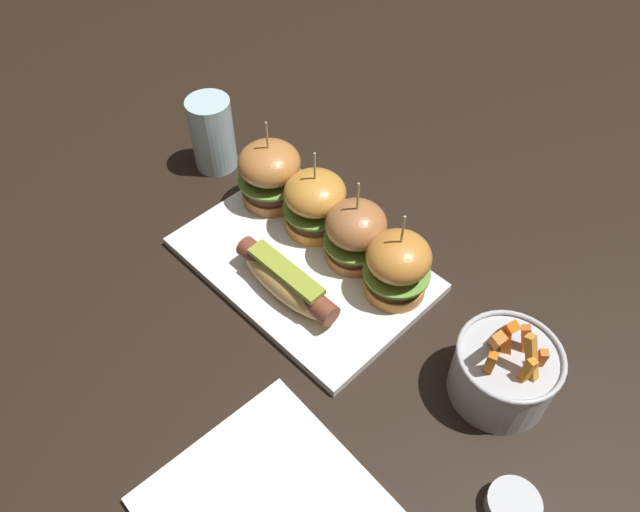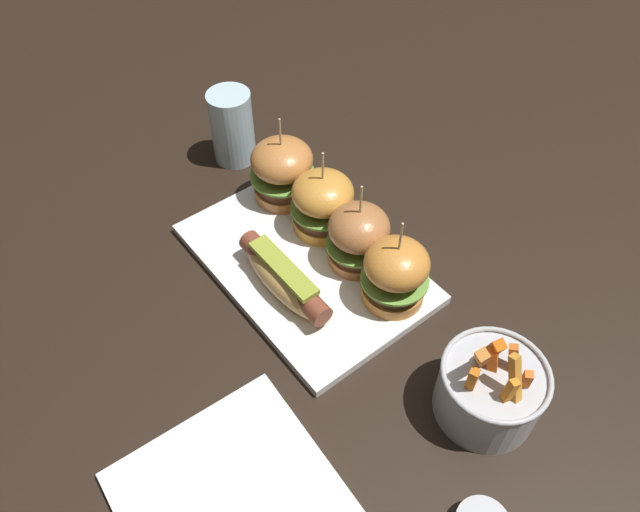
{
  "view_description": "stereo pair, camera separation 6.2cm",
  "coord_description": "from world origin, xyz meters",
  "px_view_note": "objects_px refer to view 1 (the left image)",
  "views": [
    {
      "loc": [
        0.42,
        -0.38,
        0.68
      ],
      "look_at": [
        0.04,
        0.0,
        0.05
      ],
      "focal_mm": 34.14,
      "sensor_mm": 36.0,
      "label": 1
    },
    {
      "loc": [
        0.46,
        -0.33,
        0.68
      ],
      "look_at": [
        0.04,
        0.0,
        0.05
      ],
      "focal_mm": 34.14,
      "sensor_mm": 36.0,
      "label": 2
    }
  ],
  "objects_px": {
    "sauce_ramekin": "(513,505)",
    "water_glass": "(212,134)",
    "platter_main": "(303,264)",
    "slider_center_left": "(315,202)",
    "hot_dog": "(286,281)",
    "slider_far_left": "(270,173)",
    "slider_far_right": "(397,266)",
    "fries_bucket": "(504,371)",
    "slider_center_right": "(356,233)",
    "side_plate": "(265,509)"
  },
  "relations": [
    {
      "from": "fries_bucket",
      "to": "sauce_ramekin",
      "type": "relative_size",
      "value": 2.36
    },
    {
      "from": "water_glass",
      "to": "platter_main",
      "type": "bearing_deg",
      "value": -11.65
    },
    {
      "from": "sauce_ramekin",
      "to": "side_plate",
      "type": "height_order",
      "value": "sauce_ramekin"
    },
    {
      "from": "water_glass",
      "to": "side_plate",
      "type": "bearing_deg",
      "value": -33.39
    },
    {
      "from": "slider_far_right",
      "to": "water_glass",
      "type": "bearing_deg",
      "value": 179.87
    },
    {
      "from": "slider_far_right",
      "to": "water_glass",
      "type": "height_order",
      "value": "slider_far_right"
    },
    {
      "from": "hot_dog",
      "to": "side_plate",
      "type": "xyz_separation_m",
      "value": [
        0.19,
        -0.21,
        -0.03
      ]
    },
    {
      "from": "hot_dog",
      "to": "slider_far_right",
      "type": "height_order",
      "value": "slider_far_right"
    },
    {
      "from": "slider_far_right",
      "to": "fries_bucket",
      "type": "height_order",
      "value": "slider_far_right"
    },
    {
      "from": "side_plate",
      "to": "water_glass",
      "type": "distance_m",
      "value": 0.59
    },
    {
      "from": "fries_bucket",
      "to": "water_glass",
      "type": "relative_size",
      "value": 1.1
    },
    {
      "from": "hot_dog",
      "to": "slider_center_left",
      "type": "height_order",
      "value": "slider_center_left"
    },
    {
      "from": "hot_dog",
      "to": "slider_center_right",
      "type": "height_order",
      "value": "slider_center_right"
    },
    {
      "from": "hot_dog",
      "to": "slider_center_right",
      "type": "distance_m",
      "value": 0.12
    },
    {
      "from": "slider_center_right",
      "to": "slider_far_left",
      "type": "bearing_deg",
      "value": -179.03
    },
    {
      "from": "sauce_ramekin",
      "to": "fries_bucket",
      "type": "bearing_deg",
      "value": 130.86
    },
    {
      "from": "platter_main",
      "to": "sauce_ramekin",
      "type": "height_order",
      "value": "sauce_ramekin"
    },
    {
      "from": "platter_main",
      "to": "hot_dog",
      "type": "height_order",
      "value": "hot_dog"
    },
    {
      "from": "platter_main",
      "to": "fries_bucket",
      "type": "distance_m",
      "value": 0.31
    },
    {
      "from": "slider_far_left",
      "to": "slider_far_right",
      "type": "relative_size",
      "value": 1.01
    },
    {
      "from": "slider_center_left",
      "to": "slider_far_right",
      "type": "bearing_deg",
      "value": -2.7
    },
    {
      "from": "hot_dog",
      "to": "fries_bucket",
      "type": "relative_size",
      "value": 1.26
    },
    {
      "from": "slider_center_left",
      "to": "slider_center_right",
      "type": "bearing_deg",
      "value": -1.63
    },
    {
      "from": "slider_far_left",
      "to": "slider_center_right",
      "type": "height_order",
      "value": "slider_far_left"
    },
    {
      "from": "slider_center_right",
      "to": "side_plate",
      "type": "relative_size",
      "value": 0.64
    },
    {
      "from": "slider_far_left",
      "to": "side_plate",
      "type": "xyz_separation_m",
      "value": [
        0.35,
        -0.32,
        -0.06
      ]
    },
    {
      "from": "slider_far_right",
      "to": "side_plate",
      "type": "bearing_deg",
      "value": -73.66
    },
    {
      "from": "hot_dog",
      "to": "slider_center_right",
      "type": "xyz_separation_m",
      "value": [
        0.02,
        0.11,
        0.02
      ]
    },
    {
      "from": "hot_dog",
      "to": "slider_far_left",
      "type": "height_order",
      "value": "slider_far_left"
    },
    {
      "from": "slider_far_right",
      "to": "sauce_ramekin",
      "type": "distance_m",
      "value": 0.31
    },
    {
      "from": "sauce_ramekin",
      "to": "side_plate",
      "type": "distance_m",
      "value": 0.27
    },
    {
      "from": "hot_dog",
      "to": "slider_far_left",
      "type": "relative_size",
      "value": 1.2
    },
    {
      "from": "water_glass",
      "to": "fries_bucket",
      "type": "bearing_deg",
      "value": -2.13
    },
    {
      "from": "sauce_ramekin",
      "to": "water_glass",
      "type": "bearing_deg",
      "value": 169.02
    },
    {
      "from": "slider_far_left",
      "to": "slider_far_right",
      "type": "bearing_deg",
      "value": -0.54
    },
    {
      "from": "slider_far_left",
      "to": "slider_center_right",
      "type": "relative_size",
      "value": 1.03
    },
    {
      "from": "platter_main",
      "to": "water_glass",
      "type": "height_order",
      "value": "water_glass"
    },
    {
      "from": "platter_main",
      "to": "slider_center_left",
      "type": "relative_size",
      "value": 2.53
    },
    {
      "from": "slider_center_right",
      "to": "slider_far_right",
      "type": "bearing_deg",
      "value": -3.8
    },
    {
      "from": "slider_center_right",
      "to": "side_plate",
      "type": "xyz_separation_m",
      "value": [
        0.17,
        -0.33,
        -0.06
      ]
    },
    {
      "from": "slider_far_right",
      "to": "water_glass",
      "type": "xyz_separation_m",
      "value": [
        -0.39,
        0.0,
        -0.0
      ]
    },
    {
      "from": "water_glass",
      "to": "slider_center_right",
      "type": "bearing_deg",
      "value": 0.81
    },
    {
      "from": "hot_dog",
      "to": "slider_far_right",
      "type": "relative_size",
      "value": 1.21
    },
    {
      "from": "platter_main",
      "to": "water_glass",
      "type": "xyz_separation_m",
      "value": [
        -0.27,
        0.06,
        0.06
      ]
    },
    {
      "from": "hot_dog",
      "to": "side_plate",
      "type": "bearing_deg",
      "value": -47.59
    },
    {
      "from": "slider_center_right",
      "to": "fries_bucket",
      "type": "distance_m",
      "value": 0.27
    },
    {
      "from": "fries_bucket",
      "to": "water_glass",
      "type": "height_order",
      "value": "fries_bucket"
    },
    {
      "from": "side_plate",
      "to": "slider_center_right",
      "type": "bearing_deg",
      "value": 118.15
    },
    {
      "from": "slider_far_left",
      "to": "slider_center_left",
      "type": "distance_m",
      "value": 0.09
    },
    {
      "from": "slider_center_left",
      "to": "fries_bucket",
      "type": "height_order",
      "value": "slider_center_left"
    }
  ]
}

